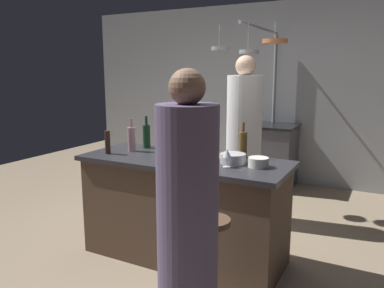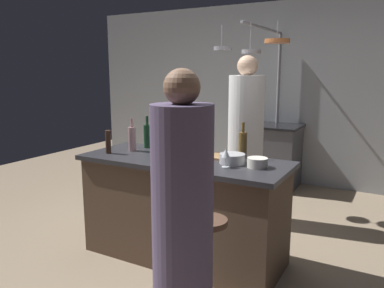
{
  "view_description": "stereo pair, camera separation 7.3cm",
  "coord_description": "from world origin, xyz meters",
  "px_view_note": "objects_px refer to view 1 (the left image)",
  "views": [
    {
      "loc": [
        1.54,
        -2.77,
        1.63
      ],
      "look_at": [
        0.0,
        0.15,
        1.0
      ],
      "focal_mm": 35.77,
      "sensor_mm": 36.0,
      "label": 1
    },
    {
      "loc": [
        1.6,
        -2.73,
        1.63
      ],
      "look_at": [
        0.0,
        0.15,
        1.0
      ],
      "focal_mm": 35.77,
      "sensor_mm": 36.0,
      "label": 2
    }
  ],
  "objects_px": {
    "chef": "(244,146)",
    "wine_bottle_amber": "(243,144)",
    "wine_bottle_rose": "(132,139)",
    "wine_glass_near_right_guest": "(227,154)",
    "potted_plant": "(122,167)",
    "mixing_bowl_steel": "(233,158)",
    "wine_glass_near_left_guest": "(195,154)",
    "cutting_board": "(213,156)",
    "pepper_mill": "(108,142)",
    "wine_bottle_red": "(193,139)",
    "wine_bottle_green": "(147,136)",
    "mixing_bowl_ceramic": "(258,162)",
    "stove_range": "(267,155)",
    "bar_stool_right": "(211,262)",
    "guest_right": "(188,227)"
  },
  "relations": [
    {
      "from": "chef",
      "to": "wine_bottle_amber",
      "type": "height_order",
      "value": "chef"
    },
    {
      "from": "wine_bottle_rose",
      "to": "wine_glass_near_right_guest",
      "type": "xyz_separation_m",
      "value": [
        1.02,
        -0.15,
        -0.01
      ]
    },
    {
      "from": "potted_plant",
      "to": "wine_bottle_amber",
      "type": "bearing_deg",
      "value": -26.92
    },
    {
      "from": "mixing_bowl_steel",
      "to": "wine_glass_near_left_guest",
      "type": "bearing_deg",
      "value": -128.63
    },
    {
      "from": "cutting_board",
      "to": "pepper_mill",
      "type": "bearing_deg",
      "value": -159.71
    },
    {
      "from": "chef",
      "to": "wine_bottle_red",
      "type": "xyz_separation_m",
      "value": [
        -0.18,
        -0.84,
        0.19
      ]
    },
    {
      "from": "wine_bottle_green",
      "to": "mixing_bowl_ceramic",
      "type": "height_order",
      "value": "wine_bottle_green"
    },
    {
      "from": "wine_glass_near_right_guest",
      "to": "wine_glass_near_left_guest",
      "type": "relative_size",
      "value": 1.0
    },
    {
      "from": "wine_glass_near_right_guest",
      "to": "mixing_bowl_ceramic",
      "type": "height_order",
      "value": "wine_glass_near_right_guest"
    },
    {
      "from": "pepper_mill",
      "to": "wine_bottle_green",
      "type": "distance_m",
      "value": 0.42
    },
    {
      "from": "wine_bottle_green",
      "to": "wine_bottle_rose",
      "type": "relative_size",
      "value": 1.0
    },
    {
      "from": "pepper_mill",
      "to": "wine_bottle_red",
      "type": "height_order",
      "value": "wine_bottle_red"
    },
    {
      "from": "potted_plant",
      "to": "mixing_bowl_ceramic",
      "type": "bearing_deg",
      "value": -29.49
    },
    {
      "from": "wine_glass_near_right_guest",
      "to": "wine_bottle_green",
      "type": "bearing_deg",
      "value": 160.71
    },
    {
      "from": "wine_glass_near_right_guest",
      "to": "mixing_bowl_ceramic",
      "type": "xyz_separation_m",
      "value": [
        0.22,
        0.12,
        -0.07
      ]
    },
    {
      "from": "wine_bottle_red",
      "to": "pepper_mill",
      "type": "bearing_deg",
      "value": -148.7
    },
    {
      "from": "stove_range",
      "to": "pepper_mill",
      "type": "xyz_separation_m",
      "value": [
        -0.7,
        -2.6,
        0.56
      ]
    },
    {
      "from": "stove_range",
      "to": "bar_stool_right",
      "type": "xyz_separation_m",
      "value": [
        0.55,
        -3.07,
        -0.07
      ]
    },
    {
      "from": "chef",
      "to": "guest_right",
      "type": "xyz_separation_m",
      "value": [
        0.43,
        -2.07,
        -0.07
      ]
    },
    {
      "from": "potted_plant",
      "to": "pepper_mill",
      "type": "bearing_deg",
      "value": -55.09
    },
    {
      "from": "mixing_bowl_steel",
      "to": "wine_bottle_green",
      "type": "bearing_deg",
      "value": 168.37
    },
    {
      "from": "mixing_bowl_steel",
      "to": "stove_range",
      "type": "bearing_deg",
      "value": 100.2
    },
    {
      "from": "cutting_board",
      "to": "wine_glass_near_right_guest",
      "type": "relative_size",
      "value": 2.19
    },
    {
      "from": "pepper_mill",
      "to": "wine_bottle_green",
      "type": "height_order",
      "value": "wine_bottle_green"
    },
    {
      "from": "bar_stool_right",
      "to": "mixing_bowl_steel",
      "type": "bearing_deg",
      "value": 99.75
    },
    {
      "from": "wine_bottle_green",
      "to": "wine_bottle_red",
      "type": "relative_size",
      "value": 0.97
    },
    {
      "from": "bar_stool_right",
      "to": "guest_right",
      "type": "distance_m",
      "value": 0.53
    },
    {
      "from": "cutting_board",
      "to": "wine_glass_near_right_guest",
      "type": "height_order",
      "value": "wine_glass_near_right_guest"
    },
    {
      "from": "potted_plant",
      "to": "mixing_bowl_steel",
      "type": "bearing_deg",
      "value": -31.44
    },
    {
      "from": "chef",
      "to": "guest_right",
      "type": "height_order",
      "value": "chef"
    },
    {
      "from": "wine_bottle_red",
      "to": "mixing_bowl_ceramic",
      "type": "distance_m",
      "value": 0.74
    },
    {
      "from": "stove_range",
      "to": "cutting_board",
      "type": "height_order",
      "value": "cutting_board"
    },
    {
      "from": "wine_bottle_red",
      "to": "wine_glass_near_left_guest",
      "type": "height_order",
      "value": "wine_bottle_red"
    },
    {
      "from": "wine_bottle_amber",
      "to": "wine_bottle_red",
      "type": "bearing_deg",
      "value": -177.8
    },
    {
      "from": "wine_bottle_rose",
      "to": "wine_glass_near_left_guest",
      "type": "relative_size",
      "value": 2.1
    },
    {
      "from": "wine_bottle_rose",
      "to": "wine_bottle_red",
      "type": "bearing_deg",
      "value": 20.73
    },
    {
      "from": "bar_stool_right",
      "to": "wine_glass_near_left_guest",
      "type": "xyz_separation_m",
      "value": [
        -0.32,
        0.39,
        0.63
      ]
    },
    {
      "from": "stove_range",
      "to": "guest_right",
      "type": "bearing_deg",
      "value": -80.57
    },
    {
      "from": "potted_plant",
      "to": "wine_bottle_green",
      "type": "height_order",
      "value": "wine_bottle_green"
    },
    {
      "from": "potted_plant",
      "to": "wine_bottle_green",
      "type": "distance_m",
      "value": 1.82
    },
    {
      "from": "pepper_mill",
      "to": "wine_glass_near_left_guest",
      "type": "relative_size",
      "value": 1.44
    },
    {
      "from": "potted_plant",
      "to": "wine_bottle_red",
      "type": "distance_m",
      "value": 2.19
    },
    {
      "from": "chef",
      "to": "mixing_bowl_steel",
      "type": "xyz_separation_m",
      "value": [
        0.3,
        -1.05,
        0.11
      ]
    },
    {
      "from": "pepper_mill",
      "to": "mixing_bowl_steel",
      "type": "height_order",
      "value": "pepper_mill"
    },
    {
      "from": "wine_glass_near_right_guest",
      "to": "cutting_board",
      "type": "bearing_deg",
      "value": 130.57
    },
    {
      "from": "bar_stool_right",
      "to": "mixing_bowl_ceramic",
      "type": "distance_m",
      "value": 0.85
    },
    {
      "from": "cutting_board",
      "to": "mixing_bowl_steel",
      "type": "bearing_deg",
      "value": -30.8
    },
    {
      "from": "wine_bottle_red",
      "to": "wine_glass_near_right_guest",
      "type": "distance_m",
      "value": 0.6
    },
    {
      "from": "chef",
      "to": "mixing_bowl_steel",
      "type": "relative_size",
      "value": 8.69
    },
    {
      "from": "wine_bottle_red",
      "to": "mixing_bowl_ceramic",
      "type": "height_order",
      "value": "wine_bottle_red"
    }
  ]
}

